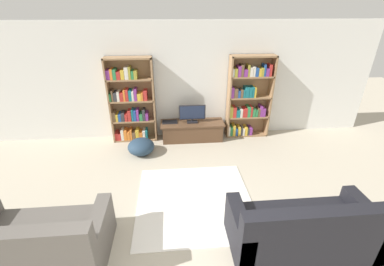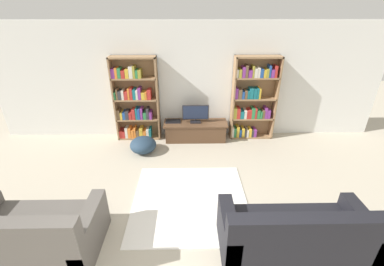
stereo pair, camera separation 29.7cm
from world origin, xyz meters
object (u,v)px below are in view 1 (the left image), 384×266
couch_right_sofa (304,231)px  beanbag_ottoman (141,147)px  tv_stand (192,131)px  couch_left_sectional (38,246)px  bookshelf_left (131,103)px  bookshelf_right (247,98)px  laptop (170,122)px  television (192,114)px

couch_right_sofa → beanbag_ottoman: 3.45m
tv_stand → couch_left_sectional: 3.77m
couch_left_sectional → couch_right_sofa: (3.28, -0.06, 0.01)m
bookshelf_left → couch_left_sectional: bearing=-103.2°
bookshelf_left → bookshelf_right: same height
bookshelf_left → laptop: bookshelf_left is taller
laptop → beanbag_ottoman: (-0.62, -0.63, -0.27)m
laptop → bookshelf_right: bearing=3.0°
couch_left_sectional → couch_right_sofa: size_ratio=0.87×
bookshelf_right → beanbag_ottoman: 2.65m
bookshelf_right → tv_stand: bookshelf_right is taller
bookshelf_right → television: (-1.29, -0.13, -0.28)m
laptop → couch_right_sofa: size_ratio=0.19×
tv_stand → laptop: size_ratio=4.25×
tv_stand → beanbag_ottoman: (-1.14, -0.58, -0.05)m
laptop → beanbag_ottoman: size_ratio=0.61×
couch_right_sofa → beanbag_ottoman: (-2.29, 2.59, -0.12)m
couch_right_sofa → laptop: bearing=117.4°
television → laptop: television is taller
bookshelf_right → couch_left_sectional: size_ratio=1.19×
beanbag_ottoman → bookshelf_right: bearing=16.5°
bookshelf_left → bookshelf_right: 2.66m
bookshelf_right → laptop: bookshelf_right is taller
laptop → tv_stand: bearing=-4.9°
television → couch_right_sofa: bearing=-70.1°
bookshelf_left → bookshelf_right: size_ratio=1.00×
bookshelf_left → couch_right_sofa: size_ratio=1.03×
couch_left_sectional → television: bearing=55.6°
bookshelf_right → couch_right_sofa: size_ratio=1.03×
bookshelf_right → couch_left_sectional: 4.76m
beanbag_ottoman → couch_left_sectional: bearing=-111.4°
laptop → couch_left_sectional: (-1.61, -3.15, -0.16)m
tv_stand → television: bearing=90.0°
television → couch_left_sectional: size_ratio=0.38×
tv_stand → couch_left_sectional: (-2.13, -3.11, 0.07)m
couch_right_sofa → television: bearing=109.9°
couch_left_sectional → couch_right_sofa: bearing=-1.1°
tv_stand → beanbag_ottoman: bearing=-153.0°
tv_stand → laptop: bearing=175.1°
bookshelf_left → beanbag_ottoman: bookshelf_left is taller
tv_stand → laptop: (-0.52, 0.04, 0.23)m
bookshelf_right → tv_stand: bearing=-173.9°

